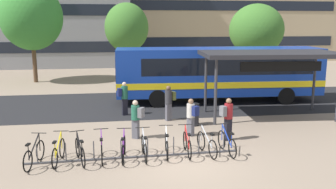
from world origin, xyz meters
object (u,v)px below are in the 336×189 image
trash_bin (193,114)px  commuter_grey_pack_1 (228,116)px  parked_bicycle_white_6 (167,145)px  parked_bicycle_blue_9 (227,143)px  commuter_navy_pack_4 (124,96)px  street_tree_1 (31,17)px  parked_bicycle_silver_5 (144,148)px  commuter_grey_pack_0 (136,117)px  commuter_olive_pack_3 (169,101)px  street_tree_2 (256,30)px  parked_bicycle_purple_3 (102,150)px  parked_bicycle_purple_4 (124,149)px  transit_shelter (271,56)px  parked_bicycle_black_2 (80,152)px  parked_bicycle_red_7 (187,144)px  commuter_navy_pack_2 (191,115)px  city_bus (218,72)px  parked_bicycle_black_0 (34,155)px  parked_bicycle_silver_8 (207,144)px  parked_bicycle_yellow_1 (58,152)px  street_tree_0 (127,28)px

trash_bin → commuter_grey_pack_1: bearing=-68.6°
parked_bicycle_white_6 → parked_bicycle_blue_9: same height
commuter_grey_pack_1 → commuter_navy_pack_4: (-4.02, 4.61, -0.01)m
parked_bicycle_white_6 → street_tree_1: bearing=30.1°
parked_bicycle_silver_5 → parked_bicycle_white_6: 0.83m
commuter_grey_pack_0 → street_tree_1: street_tree_1 is taller
commuter_olive_pack_3 → street_tree_2: street_tree_2 is taller
parked_bicycle_purple_3 → street_tree_2: 20.73m
parked_bicycle_purple_4 → transit_shelter: bearing=-52.4°
commuter_navy_pack_4 → street_tree_1: size_ratio=0.23×
parked_bicycle_blue_9 → commuter_olive_pack_3: bearing=11.7°
parked_bicycle_black_2 → parked_bicycle_red_7: (3.75, 0.22, 0.00)m
commuter_navy_pack_2 → trash_bin: (0.41, 1.53, -0.40)m
city_bus → parked_bicycle_black_0: 12.41m
parked_bicycle_black_2 → parked_bicycle_purple_3: (0.72, 0.11, 0.00)m
parked_bicycle_purple_4 → commuter_navy_pack_2: size_ratio=1.08×
parked_bicycle_silver_5 → parked_bicycle_white_6: bearing=-80.2°
parked_bicycle_silver_8 → transit_shelter: 6.94m
commuter_grey_pack_1 → commuter_navy_pack_2: 1.53m
parked_bicycle_purple_3 → trash_bin: trash_bin is taller
parked_bicycle_red_7 → street_tree_2: 19.05m
parked_bicycle_silver_8 → commuter_navy_pack_4: bearing=14.7°
parked_bicycle_silver_8 → parked_bicycle_red_7: bearing=73.0°
parked_bicycle_black_2 → parked_bicycle_white_6: size_ratio=0.97×
commuter_olive_pack_3 → commuter_navy_pack_4: 2.50m
transit_shelter → commuter_grey_pack_0: 7.52m
parked_bicycle_yellow_1 → parked_bicycle_purple_4: size_ratio=1.00×
commuter_navy_pack_2 → commuter_olive_pack_3: bearing=-23.9°
commuter_navy_pack_4 → parked_bicycle_red_7: bearing=-85.4°
parked_bicycle_yellow_1 → parked_bicycle_silver_8: (5.17, 0.09, 0.00)m
commuter_grey_pack_0 → parked_bicycle_red_7: bearing=161.6°
parked_bicycle_black_0 → transit_shelter: transit_shelter is taller
city_bus → parked_bicycle_purple_4: 10.43m
parked_bicycle_yellow_1 → street_tree_2: 21.64m
parked_bicycle_white_6 → commuter_grey_pack_0: commuter_grey_pack_0 is taller
parked_bicycle_yellow_1 → transit_shelter: 10.99m
parked_bicycle_yellow_1 → street_tree_2: size_ratio=0.28×
commuter_grey_pack_0 → street_tree_1: size_ratio=0.21×
parked_bicycle_white_6 → parked_bicycle_yellow_1: bearing=98.0°
commuter_navy_pack_4 → street_tree_0: (0.57, 11.36, 3.25)m
street_tree_0 → parked_bicycle_purple_4: bearing=-92.4°
parked_bicycle_black_2 → street_tree_0: street_tree_0 is taller
commuter_navy_pack_2 → street_tree_2: bearing=-66.9°
parked_bicycle_black_2 → parked_bicycle_purple_4: 1.48m
parked_bicycle_purple_3 → commuter_grey_pack_0: commuter_grey_pack_0 is taller
commuter_grey_pack_1 → commuter_olive_pack_3: commuter_grey_pack_1 is taller
commuter_grey_pack_0 → commuter_navy_pack_4: 3.88m
parked_bicycle_purple_4 → parked_bicycle_silver_8: same height
parked_bicycle_white_6 → commuter_olive_pack_3: size_ratio=1.01×
parked_bicycle_yellow_1 → commuter_navy_pack_4: 6.58m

